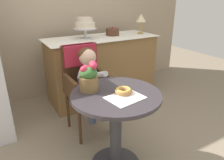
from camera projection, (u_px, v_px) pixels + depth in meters
The scene contains 11 objects.
back_wall at pixel (47, 2), 2.93m from camera, with size 4.80×0.10×2.70m, color tan.
cafe_table at pixel (116, 116), 1.75m from camera, with size 0.72×0.72×0.72m.
wicker_chair at pixel (84, 75), 2.28m from camera, with size 0.42×0.45×0.95m.
seated_child at pixel (89, 76), 2.14m from camera, with size 0.27×0.32×0.73m.
paper_napkin at pixel (125, 98), 1.60m from camera, with size 0.26×0.21×0.00m, color white.
donut_front at pixel (123, 91), 1.66m from camera, with size 0.14×0.14×0.04m.
flower_vase at pixel (89, 77), 1.68m from camera, with size 0.15×0.15×0.24m.
display_counter at pixel (102, 68), 3.07m from camera, with size 1.56×0.62×0.90m.
tiered_cake_stand at pixel (85, 25), 2.73m from camera, with size 0.30×0.30×0.27m.
round_layer_cake at pixel (112, 32), 3.02m from camera, with size 0.19×0.19×0.12m.
table_lamp at pixel (141, 19), 3.08m from camera, with size 0.15×0.15×0.28m.
Camera 1 is at (-0.78, -1.30, 1.44)m, focal length 34.14 mm.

